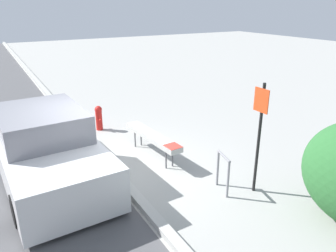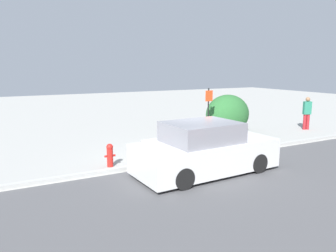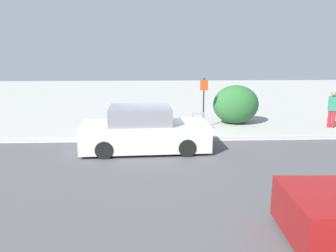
# 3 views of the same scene
# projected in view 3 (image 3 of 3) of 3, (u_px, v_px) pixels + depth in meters

# --- Properties ---
(ground_plane) EXTENTS (60.00, 60.00, 0.00)m
(ground_plane) POSITION_uv_depth(u_px,v_px,m) (156.00, 140.00, 13.01)
(ground_plane) COLOR #9E9E99
(road_strip) EXTENTS (60.00, 10.00, 0.01)m
(road_strip) POSITION_uv_depth(u_px,v_px,m) (158.00, 195.00, 7.98)
(road_strip) COLOR #4C4C4F
(road_strip) RESTS_ON ground_plane
(curb) EXTENTS (60.00, 0.20, 0.13)m
(curb) POSITION_uv_depth(u_px,v_px,m) (156.00, 139.00, 12.99)
(curb) COLOR #A8A8A3
(curb) RESTS_ON ground_plane
(bench) EXTENTS (2.19, 0.51, 0.61)m
(bench) POSITION_uv_depth(u_px,v_px,m) (149.00, 121.00, 14.06)
(bench) COLOR #515156
(bench) RESTS_ON ground_plane
(bike_rack) EXTENTS (0.55, 0.18, 0.83)m
(bike_rack) POSITION_uv_depth(u_px,v_px,m) (198.00, 119.00, 14.64)
(bike_rack) COLOR gray
(bike_rack) RESTS_ON ground_plane
(sign_post) EXTENTS (0.36, 0.08, 2.30)m
(sign_post) POSITION_uv_depth(u_px,v_px,m) (204.00, 98.00, 15.03)
(sign_post) COLOR black
(sign_post) RESTS_ON ground_plane
(fire_hydrant) EXTENTS (0.36, 0.22, 0.77)m
(fire_hydrant) POSITION_uv_depth(u_px,v_px,m) (88.00, 128.00, 13.41)
(fire_hydrant) COLOR red
(fire_hydrant) RESTS_ON ground_plane
(shrub_hedge) EXTENTS (2.22, 1.74, 1.89)m
(shrub_hedge) POSITION_uv_depth(u_px,v_px,m) (236.00, 105.00, 16.00)
(shrub_hedge) COLOR #28602D
(shrub_hedge) RESTS_ON ground_plane
(pedestrian) EXTENTS (0.43, 0.34, 1.68)m
(pedestrian) POSITION_uv_depth(u_px,v_px,m) (332.00, 108.00, 15.13)
(pedestrian) COLOR maroon
(pedestrian) RESTS_ON ground_plane
(parked_car_near) EXTENTS (4.50, 2.06, 1.58)m
(parked_car_near) POSITION_uv_depth(u_px,v_px,m) (144.00, 131.00, 11.54)
(parked_car_near) COLOR black
(parked_car_near) RESTS_ON ground_plane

